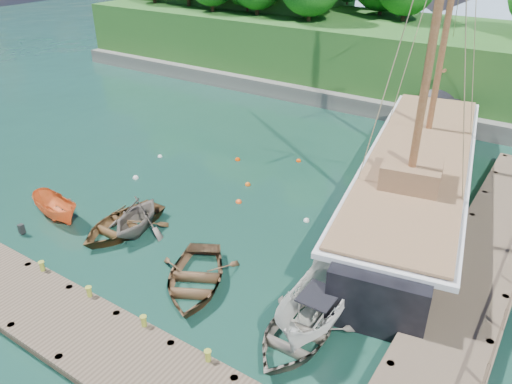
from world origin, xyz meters
TOP-DOWN VIEW (x-y plane):
  - ground at (0.00, 0.00)m, footprint 160.00×160.00m
  - dock_near at (2.00, -6.50)m, footprint 20.00×3.20m
  - dock_east at (11.50, 7.00)m, footprint 3.20×24.00m
  - bollard_0 at (-4.00, -5.10)m, footprint 0.26×0.26m
  - bollard_1 at (-1.00, -5.10)m, footprint 0.26×0.26m
  - bollard_2 at (2.00, -5.10)m, footprint 0.26×0.26m
  - bollard_3 at (5.00, -5.10)m, footprint 0.26×0.26m
  - rowboat_0 at (-4.26, -0.41)m, footprint 3.51×4.86m
  - rowboat_1 at (-3.63, 0.02)m, footprint 4.07×4.41m
  - rowboat_2 at (1.57, -1.74)m, footprint 5.46×6.01m
  - rowboat_3 at (6.75, -2.04)m, footprint 3.53×4.88m
  - motorboat_orange at (-8.00, -1.44)m, footprint 3.83×1.96m
  - cabin_boat_white at (7.00, -0.92)m, footprint 2.44×5.58m
  - schooner at (6.89, 10.76)m, footprint 9.15×28.83m
  - mooring_buoy_0 at (-7.98, 4.12)m, footprint 0.36×0.36m
  - mooring_buoy_1 at (-1.80, 7.17)m, footprint 0.34×0.34m
  - mooring_buoy_2 at (-1.05, 5.18)m, footprint 0.35×0.35m
  - mooring_buoy_3 at (3.03, 5.54)m, footprint 0.31×0.31m
  - mooring_buoy_4 at (-4.35, 9.71)m, footprint 0.34×0.34m
  - mooring_buoy_5 at (-0.94, 11.75)m, footprint 0.32×0.32m
  - mooring_buoy_6 at (-8.94, 7.27)m, footprint 0.30×0.30m
  - headland at (-12.88, 31.36)m, footprint 51.00×19.31m

SIDE VIEW (x-z plane):
  - ground at x=0.00m, z-range 0.00..0.00m
  - bollard_0 at x=-4.00m, z-range -0.23..0.23m
  - bollard_1 at x=-1.00m, z-range -0.23..0.23m
  - bollard_2 at x=2.00m, z-range -0.23..0.23m
  - bollard_3 at x=5.00m, z-range -0.23..0.23m
  - rowboat_0 at x=-4.26m, z-range -0.50..0.50m
  - rowboat_1 at x=-3.63m, z-range -0.97..0.97m
  - rowboat_2 at x=1.57m, z-range -0.51..0.51m
  - rowboat_3 at x=6.75m, z-range -0.50..0.50m
  - motorboat_orange at x=-8.00m, z-range -0.71..0.71m
  - cabin_boat_white at x=7.00m, z-range -1.05..1.05m
  - mooring_buoy_0 at x=-7.98m, z-range -0.18..0.18m
  - mooring_buoy_1 at x=-1.80m, z-range -0.17..0.17m
  - mooring_buoy_2 at x=-1.05m, z-range -0.17..0.17m
  - mooring_buoy_3 at x=3.03m, z-range -0.16..0.16m
  - mooring_buoy_4 at x=-4.35m, z-range -0.17..0.17m
  - mooring_buoy_5 at x=-0.94m, z-range -0.16..0.16m
  - mooring_buoy_6 at x=-8.94m, z-range -0.15..0.15m
  - dock_near at x=2.00m, z-range -0.12..0.98m
  - dock_east at x=11.50m, z-range -0.12..0.98m
  - schooner at x=6.89m, z-range -9.57..11.96m
  - headland at x=-12.88m, z-range -0.91..11.99m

